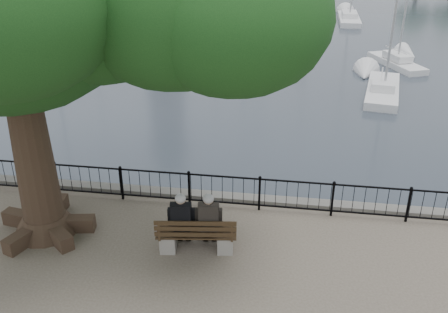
# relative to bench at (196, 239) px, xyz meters

# --- Properties ---
(harbor) EXTENTS (260.00, 260.00, 1.20)m
(harbor) POSITION_rel_bench_xyz_m (0.36, 2.64, -0.86)
(harbor) COLOR #545351
(harbor) RESTS_ON ground
(railing) EXTENTS (22.06, 0.06, 1.00)m
(railing) POSITION_rel_bench_xyz_m (0.36, 2.14, 0.20)
(railing) COLOR black
(railing) RESTS_ON ground
(bench) EXTENTS (2.02, 0.84, 1.03)m
(bench) POSITION_rel_bench_xyz_m (0.00, 0.00, 0.00)
(bench) COLOR slate
(bench) RESTS_ON ground
(person_left) EXTENTS (0.51, 0.85, 1.64)m
(person_left) POSITION_rel_bench_xyz_m (-0.36, 0.07, 0.39)
(person_left) COLOR black
(person_left) RESTS_ON ground
(person_right) EXTENTS (0.51, 0.85, 1.64)m
(person_right) POSITION_rel_bench_xyz_m (0.29, 0.15, 0.39)
(person_right) COLOR black
(person_right) RESTS_ON ground
(sailboat_a) EXTENTS (3.76, 5.98, 10.56)m
(sailboat_a) POSITION_rel_bench_xyz_m (-11.03, 15.52, -1.06)
(sailboat_a) COLOR white
(sailboat_a) RESTS_ON ground
(sailboat_b) EXTENTS (2.49, 4.82, 10.01)m
(sailboat_b) POSITION_rel_bench_xyz_m (-1.52, 24.30, -1.04)
(sailboat_b) COLOR white
(sailboat_b) RESTS_ON ground
(sailboat_c) EXTENTS (2.49, 5.85, 11.22)m
(sailboat_c) POSITION_rel_bench_xyz_m (6.68, 16.11, -1.04)
(sailboat_c) COLOR white
(sailboat_c) RESTS_ON ground
(sailboat_d) EXTENTS (3.15, 4.90, 9.15)m
(sailboat_d) POSITION_rel_bench_xyz_m (8.27, 21.90, -1.07)
(sailboat_d) COLOR white
(sailboat_d) RESTS_ON ground
(sailboat_e) EXTENTS (2.44, 5.53, 11.03)m
(sailboat_e) POSITION_rel_bench_xyz_m (-13.95, 28.00, -1.03)
(sailboat_e) COLOR white
(sailboat_e) RESTS_ON ground
(sailboat_f) EXTENTS (1.59, 5.50, 12.32)m
(sailboat_f) POSITION_rel_bench_xyz_m (2.88, 36.40, -1.00)
(sailboat_f) COLOR white
(sailboat_f) RESTS_ON ground
(sailboat_g) EXTENTS (1.79, 6.19, 11.42)m
(sailboat_g) POSITION_rel_bench_xyz_m (6.39, 36.11, -1.04)
(sailboat_g) COLOR white
(sailboat_g) RESTS_ON ground
(sailboat_h) EXTENTS (1.70, 6.08, 15.15)m
(sailboat_h) POSITION_rel_bench_xyz_m (-2.00, 38.89, -0.94)
(sailboat_h) COLOR white
(sailboat_h) RESTS_ON ground
(sailboat_i) EXTENTS (3.09, 6.32, 11.81)m
(sailboat_i) POSITION_rel_bench_xyz_m (-1.00, 35.22, -1.03)
(sailboat_i) COLOR white
(sailboat_i) RESTS_ON ground
(sailboat_j) EXTENTS (1.52, 4.87, 9.22)m
(sailboat_j) POSITION_rel_bench_xyz_m (-5.18, 34.06, -1.07)
(sailboat_j) COLOR white
(sailboat_j) RESTS_ON ground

